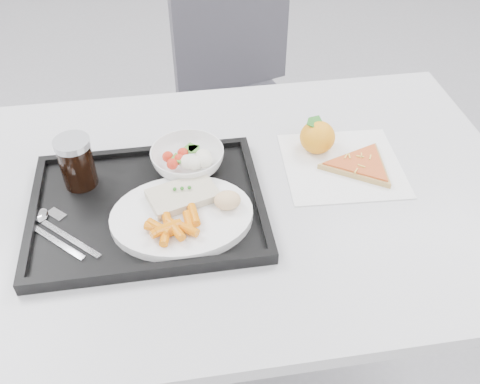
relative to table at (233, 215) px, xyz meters
The scene contains 14 objects.
table is the anchor object (origin of this frame).
chair 0.78m from the table, 80.76° to the left, with size 0.53×0.53×0.93m.
tray 0.19m from the table, behind, with size 0.45×0.35×0.03m.
dinner_plate 0.16m from the table, 143.58° to the right, with size 0.27×0.27×0.02m.
fish_fillet 0.16m from the table, 158.39° to the right, with size 0.15×0.11×0.02m.
bread_roll 0.14m from the table, 105.57° to the right, with size 0.06×0.05×0.03m.
salad_bowl 0.15m from the table, 139.82° to the left, with size 0.15×0.15×0.05m.
cola_glass 0.34m from the table, 169.21° to the left, with size 0.07×0.07×0.11m.
cutlery 0.36m from the table, 168.36° to the right, with size 0.14×0.15×0.01m.
napkin 0.26m from the table, 10.69° to the left, with size 0.26×0.25×0.00m.
tangerine 0.25m from the table, 28.12° to the left, with size 0.09×0.09×0.08m.
pizza_slice 0.29m from the table, ahead, with size 0.21×0.21×0.02m.
carrot_pile 0.21m from the table, 135.55° to the right, with size 0.10×0.09×0.02m.
salad_contents 0.15m from the table, 144.27° to the left, with size 0.10×0.08×0.03m.
Camera 1 is at (-0.11, -0.50, 1.49)m, focal length 40.00 mm.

